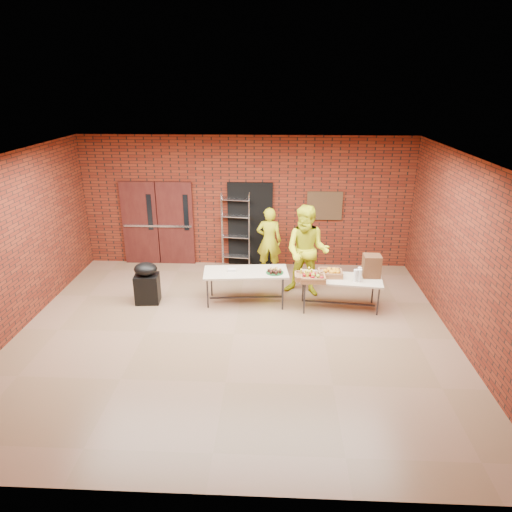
{
  "coord_description": "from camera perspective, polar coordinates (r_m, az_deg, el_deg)",
  "views": [
    {
      "loc": [
        0.75,
        -7.3,
        4.36
      ],
      "look_at": [
        0.34,
        1.4,
        1.01
      ],
      "focal_mm": 32.0,
      "sensor_mm": 36.0,
      "label": 1
    }
  ],
  "objects": [
    {
      "name": "room",
      "position": [
        7.85,
        -2.96,
        0.39
      ],
      "size": [
        8.08,
        7.08,
        3.28
      ],
      "color": "#836446",
      "rests_on": "ground"
    },
    {
      "name": "double_doors",
      "position": [
        11.62,
        -12.14,
        4.01
      ],
      "size": [
        1.78,
        0.12,
        2.1
      ],
      "color": "#451913",
      "rests_on": "room"
    },
    {
      "name": "dark_doorway",
      "position": [
        11.28,
        -0.73,
        3.96
      ],
      "size": [
        1.1,
        0.06,
        2.1
      ],
      "primitive_type": "cube",
      "color": "black",
      "rests_on": "room"
    },
    {
      "name": "bronze_plaque",
      "position": [
        11.18,
        8.56,
        6.23
      ],
      "size": [
        0.85,
        0.04,
        0.7
      ],
      "primitive_type": "cube",
      "color": "#44301B",
      "rests_on": "room"
    },
    {
      "name": "wire_rack",
      "position": [
        11.21,
        -2.55,
        3.21
      ],
      "size": [
        0.71,
        0.31,
        1.87
      ],
      "primitive_type": null,
      "rotation": [
        0.0,
        0.0,
        -0.13
      ],
      "color": "#ACACB3",
      "rests_on": "room"
    },
    {
      "name": "table_left",
      "position": [
        9.39,
        -1.28,
        -2.26
      ],
      "size": [
        1.78,
        0.88,
        0.71
      ],
      "rotation": [
        0.0,
        0.0,
        0.1
      ],
      "color": "tan",
      "rests_on": "room"
    },
    {
      "name": "table_right",
      "position": [
        9.33,
        10.51,
        -3.03
      ],
      "size": [
        1.7,
        0.87,
        0.67
      ],
      "rotation": [
        0.0,
        0.0,
        -0.12
      ],
      "color": "tan",
      "rests_on": "room"
    },
    {
      "name": "basket_bananas",
      "position": [
        9.13,
        6.28,
        -2.54
      ],
      "size": [
        0.45,
        0.35,
        0.14
      ],
      "color": "#92603A",
      "rests_on": "table_right"
    },
    {
      "name": "basket_oranges",
      "position": [
        9.34,
        9.25,
        -2.1
      ],
      "size": [
        0.48,
        0.37,
        0.15
      ],
      "color": "#92603A",
      "rests_on": "table_right"
    },
    {
      "name": "basket_apples",
      "position": [
        9.07,
        7.1,
        -2.7
      ],
      "size": [
        0.49,
        0.38,
        0.15
      ],
      "color": "#92603A",
      "rests_on": "table_right"
    },
    {
      "name": "muffin_tray",
      "position": [
        9.29,
        2.36,
        -1.88
      ],
      "size": [
        0.36,
        0.36,
        0.09
      ],
      "color": "#134921",
      "rests_on": "table_left"
    },
    {
      "name": "napkin_box",
      "position": [
        9.37,
        -3.01,
        -1.77
      ],
      "size": [
        0.16,
        0.11,
        0.05
      ],
      "primitive_type": "cube",
      "color": "white",
      "rests_on": "table_left"
    },
    {
      "name": "coffee_dispenser",
      "position": [
        9.43,
        14.25,
        -1.2
      ],
      "size": [
        0.34,
        0.31,
        0.45
      ],
      "primitive_type": "cube",
      "color": "brown",
      "rests_on": "table_right"
    },
    {
      "name": "cup_stack_front",
      "position": [
        9.15,
        12.35,
        -2.41
      ],
      "size": [
        0.08,
        0.08,
        0.25
      ],
      "primitive_type": "cylinder",
      "color": "white",
      "rests_on": "table_right"
    },
    {
      "name": "cup_stack_mid",
      "position": [
        9.17,
        12.83,
        -2.4
      ],
      "size": [
        0.08,
        0.08,
        0.25
      ],
      "primitive_type": "cylinder",
      "color": "white",
      "rests_on": "table_right"
    },
    {
      "name": "cup_stack_back",
      "position": [
        9.3,
        12.81,
        -2.1
      ],
      "size": [
        0.08,
        0.08,
        0.24
      ],
      "primitive_type": "cylinder",
      "color": "white",
      "rests_on": "table_right"
    },
    {
      "name": "covered_grill",
      "position": [
        9.76,
        -13.48,
        -3.26
      ],
      "size": [
        0.52,
        0.45,
        0.88
      ],
      "rotation": [
        0.0,
        0.0,
        0.09
      ],
      "color": "black",
      "rests_on": "room"
    },
    {
      "name": "volunteer_woman",
      "position": [
        10.83,
        1.64,
        1.91
      ],
      "size": [
        0.62,
        0.43,
        1.63
      ],
      "primitive_type": "imported",
      "rotation": [
        0.0,
        0.0,
        3.08
      ],
      "color": "#C4CB16",
      "rests_on": "room"
    },
    {
      "name": "volunteer_man",
      "position": [
        9.72,
        6.39,
        0.59
      ],
      "size": [
        1.13,
        0.99,
        1.98
      ],
      "primitive_type": "imported",
      "rotation": [
        0.0,
        0.0,
        -0.29
      ],
      "color": "#C4CB16",
      "rests_on": "room"
    }
  ]
}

